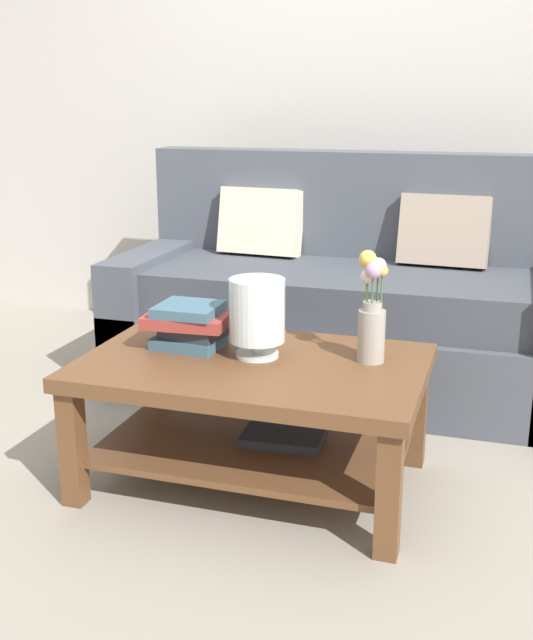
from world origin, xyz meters
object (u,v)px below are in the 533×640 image
(glass_hurricane_vase, at_px, (257,312))
(flower_pitcher, at_px, (372,314))
(book_stack_main, at_px, (190,325))
(couch, at_px, (346,307))
(coffee_table, at_px, (254,394))

(glass_hurricane_vase, xyz_separation_m, flower_pitcher, (0.38, 0.07, 0.01))
(book_stack_main, height_order, glass_hurricane_vase, glass_hurricane_vase)
(couch, distance_m, coffee_table, 1.12)
(flower_pitcher, bearing_deg, couch, 106.22)
(flower_pitcher, bearing_deg, glass_hurricane_vase, -169.81)
(coffee_table, height_order, flower_pitcher, flower_pitcher)
(couch, xyz_separation_m, flower_pitcher, (0.29, -1.00, 0.26))
(book_stack_main, distance_m, flower_pitcher, 0.64)
(couch, height_order, coffee_table, couch)
(couch, height_order, book_stack_main, couch)
(glass_hurricane_vase, distance_m, flower_pitcher, 0.38)
(book_stack_main, bearing_deg, couch, 71.87)
(couch, distance_m, book_stack_main, 1.12)
(coffee_table, relative_size, glass_hurricane_vase, 4.23)
(book_stack_main, bearing_deg, coffee_table, -13.73)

